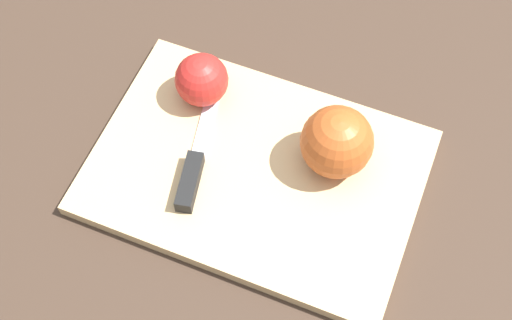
{
  "coord_description": "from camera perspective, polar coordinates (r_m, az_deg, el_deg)",
  "views": [
    {
      "loc": [
        -0.07,
        0.4,
        0.75
      ],
      "look_at": [
        0.0,
        0.0,
        0.04
      ],
      "focal_mm": 50.0,
      "sensor_mm": 36.0,
      "label": 1
    }
  ],
  "objects": [
    {
      "name": "knife",
      "position": [
        0.83,
        -5.1,
        -0.96
      ],
      "size": [
        0.02,
        0.17,
        0.02
      ],
      "rotation": [
        0.0,
        0.0,
        -1.57
      ],
      "color": "silver",
      "rests_on": "cutting_board"
    },
    {
      "name": "apple_half_left",
      "position": [
        0.81,
        6.5,
        1.45
      ],
      "size": [
        0.08,
        0.08,
        0.08
      ],
      "rotation": [
        0.0,
        0.0,
        4.3
      ],
      "color": "#AD4C1E",
      "rests_on": "cutting_board"
    },
    {
      "name": "ground_plane",
      "position": [
        0.85,
        0.0,
        -1.23
      ],
      "size": [
        4.0,
        4.0,
        0.0
      ],
      "primitive_type": "plane",
      "color": "#38281E"
    },
    {
      "name": "cutting_board",
      "position": [
        0.85,
        0.0,
        -0.96
      ],
      "size": [
        0.43,
        0.34,
        0.02
      ],
      "color": "tan",
      "rests_on": "ground_plane"
    },
    {
      "name": "apple_half_right",
      "position": [
        0.87,
        -4.36,
        6.43
      ],
      "size": [
        0.07,
        0.07,
        0.07
      ],
      "rotation": [
        0.0,
        0.0,
        4.1
      ],
      "color": "red",
      "rests_on": "cutting_board"
    }
  ]
}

